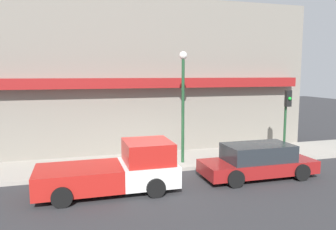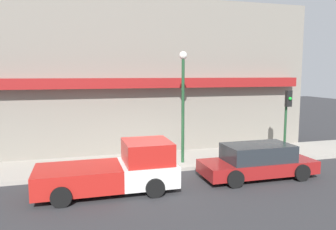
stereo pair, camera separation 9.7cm
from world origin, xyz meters
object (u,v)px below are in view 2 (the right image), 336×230
Objects in this scene: pickup_truck at (117,170)px; traffic_light at (287,111)px; fire_hydrant at (150,160)px; parked_car at (257,161)px; street_lamp at (183,93)px.

traffic_light reaches higher than pickup_truck.
traffic_light is (6.87, -0.10, 1.99)m from fire_hydrant.
parked_car is 1.43× the size of traffic_light.
pickup_truck is 1.51× the size of traffic_light.
street_lamp reaches higher than fire_hydrant.
fire_hydrant is 0.12× the size of street_lamp.
street_lamp is (1.61, 0.30, 2.93)m from fire_hydrant.
fire_hydrant is 0.18× the size of traffic_light.
traffic_light is (5.26, -0.41, -0.94)m from street_lamp.
traffic_light reaches higher than fire_hydrant.
fire_hydrant is (-4.02, 2.23, -0.23)m from parked_car.
fire_hydrant is (1.77, 2.23, -0.33)m from pickup_truck.
street_lamp reaches higher than pickup_truck.
parked_car is 7.75× the size of fire_hydrant.
traffic_light is at bearing 34.69° from parked_car.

